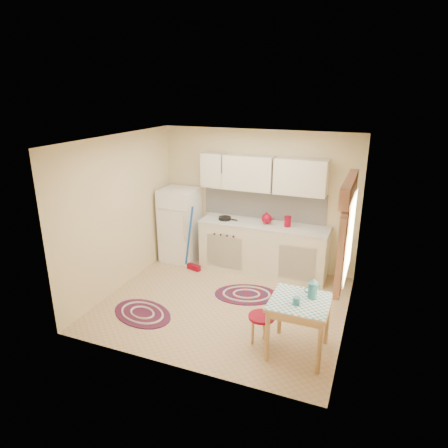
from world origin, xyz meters
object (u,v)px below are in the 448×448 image
Objects in this scene: fridge at (180,225)px; table at (298,327)px; base_cabinets at (263,249)px; stool at (261,330)px.

table is (2.70, -2.02, -0.34)m from fridge.
base_cabinets is 2.33m from table.
table is at bearing 1.93° from stool.
table is (1.07, -2.07, -0.08)m from base_cabinets.
base_cabinets reaches higher than table.
fridge is 1.94× the size of table.
base_cabinets is 3.12× the size of table.
stool is at bearing -42.36° from fridge.
base_cabinets is at bearing 106.11° from stool.
fridge is 1.65m from base_cabinets.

